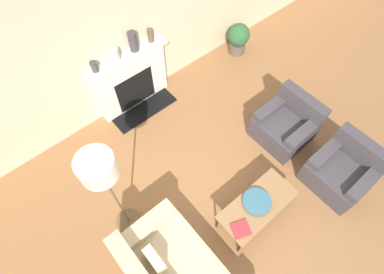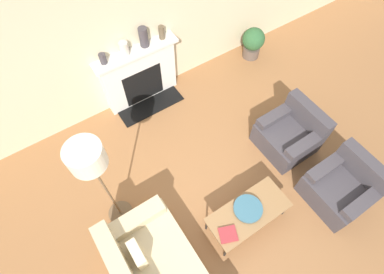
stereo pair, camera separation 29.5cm
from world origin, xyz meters
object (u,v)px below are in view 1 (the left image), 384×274
Objects in this scene: armchair_near at (342,170)px; mantel_vase_left at (94,67)px; book at (241,229)px; mantel_vase_right at (151,35)px; fireplace at (132,81)px; coffee_table at (258,205)px; bowl at (257,202)px; potted_plant at (238,38)px; mantel_vase_center_right at (133,41)px; mantel_vase_center_left at (115,54)px; armchair_far at (286,125)px; floor_lamp at (101,175)px.

mantel_vase_left reaches higher than armchair_near.
book is 3.20m from mantel_vase_right.
fireplace is 1.26× the size of coffee_table.
coffee_table is at bearing -100.88° from bowl.
mantel_vase_center_right is at bearing 173.39° from potted_plant.
armchair_near is 4.01m from mantel_vase_left.
mantel_vase_center_left reaches higher than armchair_near.
mantel_vase_right is (0.67, 0.00, 0.00)m from mantel_vase_center_left.
mantel_vase_center_left is at bearing -153.51° from armchair_near.
coffee_table is 3.98× the size of book.
mantel_vase_right reaches higher than armchair_near.
mantel_vase_right reaches higher than bowl.
coffee_table is at bearing 33.20° from book.
mantel_vase_left is (-0.61, 2.90, 0.83)m from coffee_table.
fireplace is at bearing -145.97° from armchair_far.
armchair_far is 1.29× the size of potted_plant.
mantel_vase_left is 3.02m from potted_plant.
armchair_far is at bearing 180.00° from armchair_near.
armchair_near is 1.00× the size of armchair_far.
potted_plant is (2.69, 2.73, -0.06)m from book.
fireplace is 0.76m from mantel_vase_center_right.
floor_lamp reaches higher than book.
potted_plant is (2.37, -0.24, -0.19)m from fireplace.
book is 0.15× the size of floor_lamp.
fireplace is 6.63× the size of mantel_vase_center_left.
coffee_table is at bearing -88.05° from fireplace.
bowl is 2.98m from mantel_vase_center_left.
armchair_far reaches higher than bowl.
armchair_near is 3.72m from mantel_vase_center_right.
armchair_far is 0.44× the size of floor_lamp.
fireplace is 2.70m from armchair_far.
floor_lamp is (-1.04, 1.19, 1.17)m from book.
fireplace is 2.22× the size of potted_plant.
mantel_vase_center_left is at bearing 56.15° from floor_lamp.
mantel_vase_center_left is 0.67m from mantel_vase_right.
mantel_vase_center_left reaches higher than mantel_vase_left.
coffee_table is (-1.41, 0.44, 0.08)m from armchair_near.
coffee_table is 3.49m from potted_plant.
mantel_vase_left is at bearing 115.46° from book.
mantel_vase_left is at bearing 180.00° from mantel_vase_right.
fireplace is at bearing -155.62° from armchair_near.
armchair_near is 3.61m from mantel_vase_right.
fireplace is 2.39m from potted_plant.
bowl is 2.38× the size of mantel_vase_left.
fireplace is 1.72× the size of armchair_near.
floor_lamp reaches higher than coffee_table.
armchair_near is 1.29× the size of potted_plant.
potted_plant is at bearing -5.71° from mantel_vase_center_left.
mantel_vase_right is (0.83, 2.99, 0.81)m from book.
floor_lamp is at bearing 153.00° from book.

